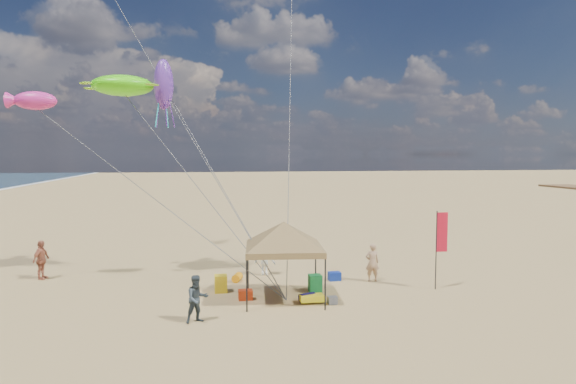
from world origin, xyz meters
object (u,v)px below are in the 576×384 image
Objects in this scene: chair_green at (315,283)px; cooler_blue at (334,276)px; beach_cart at (312,298)px; cooler_red at (245,295)px; canopy_tent at (284,225)px; feather_flag at (440,237)px; person_near_a at (372,262)px; person_far_a at (41,260)px; person_near_c at (265,259)px; person_near_b at (197,299)px; chair_yellow at (221,284)px.

cooler_blue is at bearing 52.02° from chair_green.
cooler_red is at bearing 160.26° from beach_cart.
canopy_tent is 1.72× the size of feather_flag.
person_near_a is (5.76, 1.78, 0.66)m from cooler_red.
canopy_tent is at bearing -97.13° from person_far_a.
cooler_red is 9.96m from person_far_a.
person_near_a is (3.34, 2.65, 0.65)m from beach_cart.
chair_green is 0.45× the size of person_near_c.
person_near_b is 6.75m from person_near_c.
person_near_c is (2.13, 2.49, 0.43)m from chair_yellow.
chair_yellow is at bearing -95.21° from person_far_a.
feather_flag is at bearing -28.57° from cooler_blue.
feather_flag is 7.89m from person_near_c.
person_far_a is (-16.84, 4.62, -1.30)m from feather_flag.
feather_flag is (6.62, 0.33, -0.73)m from canopy_tent.
person_far_a is (-8.75, 4.71, 0.69)m from cooler_red.
beach_cart is (-1.75, -3.10, 0.01)m from cooler_blue.
cooler_blue is 2.06m from chair_green.
chair_yellow is 3.30m from person_near_c.
cooler_red is at bearing 30.48° from person_near_b.
beach_cart is (0.95, -0.63, -2.72)m from canopy_tent.
person_near_a is at bearing 7.05° from person_near_b.
chair_yellow is 0.45× the size of person_near_c.
person_near_a is at bearing 22.34° from chair_green.
cooler_red is 1.00× the size of cooler_blue.
person_far_a is at bearing -9.12° from person_near_a.
chair_yellow is 0.40× the size of person_far_a.
chair_green reaches higher than beach_cart.
chair_yellow is 8.61m from person_far_a.
person_near_b is (-7.58, -4.08, -0.05)m from person_near_a.
cooler_blue is 0.77× the size of chair_yellow.
canopy_tent is 3.11m from cooler_red.
cooler_blue is (-3.92, 2.14, -1.99)m from feather_flag.
cooler_red is (-1.47, 0.24, -2.73)m from canopy_tent.
person_near_c is at bearing 49.50° from chair_yellow.
chair_green is 3.13m from person_near_a.
canopy_tent is 2.95m from beach_cart.
feather_flag is at bearing 2.82° from canopy_tent.
person_far_a is (-10.22, 4.95, -2.04)m from canopy_tent.
chair_yellow is at bearing -168.86° from cooler_blue.
beach_cart is 4.51m from person_near_b.
chair_yellow is 3.67m from person_near_b.
person_near_b is at bearing 84.05° from person_near_c.
canopy_tent is 8.07× the size of chair_green.
cooler_red is 0.77× the size of chair_yellow.
canopy_tent is at bearing 27.46° from person_near_a.
beach_cart is 0.58× the size of person_near_c.
beach_cart is 12.51m from person_far_a.
cooler_red is 0.60× the size of beach_cart.
person_near_c is at bearing 152.10° from feather_flag.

